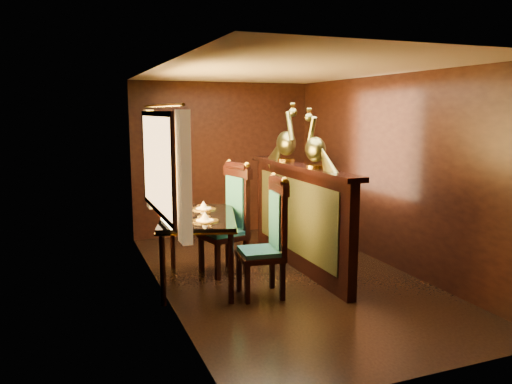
% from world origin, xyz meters
% --- Properties ---
extents(ground, '(5.00, 5.00, 0.00)m').
position_xyz_m(ground, '(0.00, 0.00, 0.00)').
color(ground, black).
rests_on(ground, ground).
extents(room_shell, '(3.04, 5.04, 2.52)m').
position_xyz_m(room_shell, '(-0.09, 0.02, 1.58)').
color(room_shell, black).
rests_on(room_shell, ground).
extents(partition, '(0.26, 2.70, 1.36)m').
position_xyz_m(partition, '(0.32, 0.30, 0.71)').
color(partition, black).
rests_on(partition, ground).
extents(dining_table, '(1.22, 1.60, 1.03)m').
position_xyz_m(dining_table, '(-1.05, 0.17, 0.76)').
color(dining_table, black).
rests_on(dining_table, ground).
extents(chair_left, '(0.53, 0.56, 1.35)m').
position_xyz_m(chair_left, '(-0.39, -0.46, 0.70)').
color(chair_left, black).
rests_on(chair_left, ground).
extents(chair_right, '(0.61, 0.63, 1.42)m').
position_xyz_m(chair_right, '(-0.52, 0.50, 0.74)').
color(chair_right, black).
rests_on(chair_right, ground).
extents(peacock_left, '(0.22, 0.60, 0.71)m').
position_xyz_m(peacock_left, '(0.33, -0.11, 1.72)').
color(peacock_left, '#1B523B').
rests_on(peacock_left, partition).
extents(peacock_right, '(0.25, 0.66, 0.78)m').
position_xyz_m(peacock_right, '(0.33, 0.72, 1.75)').
color(peacock_right, '#1B523B').
rests_on(peacock_right, partition).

